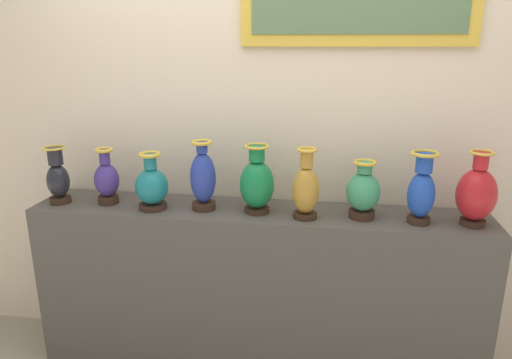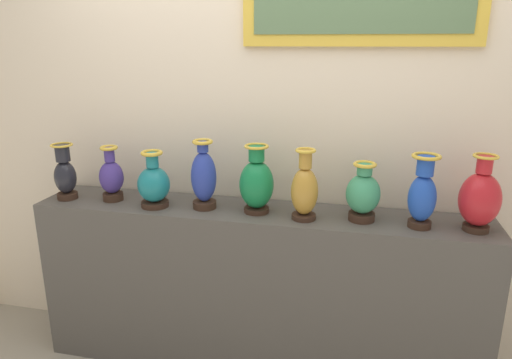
% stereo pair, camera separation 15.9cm
% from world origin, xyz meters
% --- Properties ---
extents(display_shelf, '(2.47, 0.39, 0.96)m').
position_xyz_m(display_shelf, '(0.00, 0.00, 0.48)').
color(display_shelf, '#4C4742').
rests_on(display_shelf, ground_plane).
extents(back_wall, '(5.03, 0.14, 2.71)m').
position_xyz_m(back_wall, '(0.01, 0.25, 1.38)').
color(back_wall, beige).
rests_on(back_wall, ground_plane).
extents(vase_onyx, '(0.12, 0.12, 0.32)m').
position_xyz_m(vase_onyx, '(-1.11, -0.05, 1.11)').
color(vase_onyx, '#382319').
rests_on(vase_onyx, display_shelf).
extents(vase_indigo, '(0.14, 0.14, 0.32)m').
position_xyz_m(vase_indigo, '(-0.84, -0.02, 1.10)').
color(vase_indigo, '#382319').
rests_on(vase_indigo, display_shelf).
extents(vase_teal, '(0.18, 0.18, 0.31)m').
position_xyz_m(vase_teal, '(-0.56, -0.06, 1.09)').
color(vase_teal, '#382319').
rests_on(vase_teal, display_shelf).
extents(vase_cobalt, '(0.14, 0.14, 0.38)m').
position_xyz_m(vase_cobalt, '(-0.28, -0.03, 1.14)').
color(vase_cobalt, '#382319').
rests_on(vase_cobalt, display_shelf).
extents(vase_emerald, '(0.18, 0.18, 0.37)m').
position_xyz_m(vase_emerald, '(0.01, -0.03, 1.13)').
color(vase_emerald, '#382319').
rests_on(vase_emerald, display_shelf).
extents(vase_ochre, '(0.14, 0.14, 0.37)m').
position_xyz_m(vase_ochre, '(0.27, -0.07, 1.12)').
color(vase_ochre, '#382319').
rests_on(vase_ochre, display_shelf).
extents(vase_jade, '(0.17, 0.17, 0.30)m').
position_xyz_m(vase_jade, '(0.56, -0.02, 1.10)').
color(vase_jade, '#382319').
rests_on(vase_jade, display_shelf).
extents(vase_sapphire, '(0.14, 0.14, 0.37)m').
position_xyz_m(vase_sapphire, '(0.83, -0.05, 1.13)').
color(vase_sapphire, '#382319').
rests_on(vase_sapphire, display_shelf).
extents(vase_crimson, '(0.19, 0.19, 0.38)m').
position_xyz_m(vase_crimson, '(1.09, -0.04, 1.13)').
color(vase_crimson, '#382319').
rests_on(vase_crimson, display_shelf).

